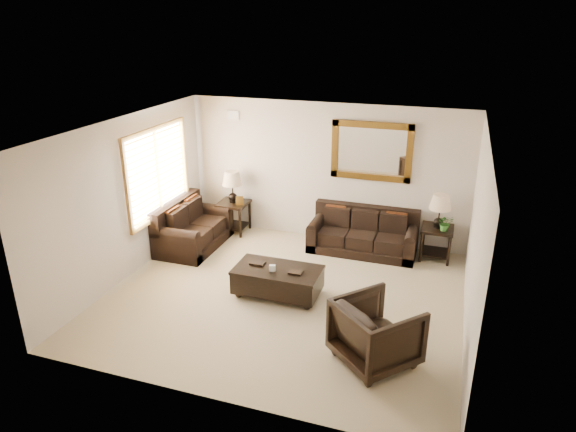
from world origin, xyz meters
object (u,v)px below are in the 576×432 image
(coffee_table, at_px, (278,279))
(end_table_right, at_px, (439,218))
(loveseat, at_px, (191,230))
(armchair, at_px, (376,330))
(end_table_left, at_px, (233,193))
(sofa, at_px, (363,236))

(coffee_table, bearing_deg, end_table_right, 43.37)
(loveseat, distance_m, armchair, 4.66)
(coffee_table, relative_size, armchair, 1.46)
(end_table_left, bearing_deg, coffee_table, -51.26)
(sofa, bearing_deg, end_table_left, 178.72)
(end_table_right, bearing_deg, armchair, -99.17)
(end_table_left, xyz_separation_m, coffee_table, (1.73, -2.15, -0.55))
(end_table_left, distance_m, coffee_table, 2.82)
(loveseat, relative_size, end_table_left, 1.23)
(sofa, height_order, end_table_right, end_table_right)
(end_table_left, height_order, coffee_table, end_table_left)
(end_table_left, xyz_separation_m, armchair, (3.49, -3.35, -0.37))
(end_table_left, distance_m, armchair, 4.85)
(sofa, height_order, loveseat, loveseat)
(loveseat, relative_size, armchair, 1.69)
(end_table_right, height_order, armchair, end_table_right)
(sofa, bearing_deg, loveseat, -165.00)
(loveseat, relative_size, end_table_right, 1.29)
(loveseat, bearing_deg, coffee_table, -119.26)
(sofa, relative_size, coffee_table, 1.45)
(armchair, bearing_deg, sofa, -34.23)
(coffee_table, height_order, armchair, armchair)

